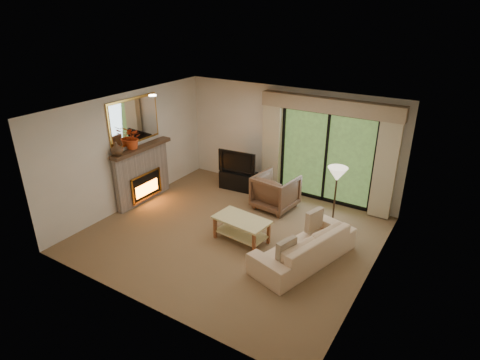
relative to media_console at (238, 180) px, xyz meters
The scene contains 22 objects.
floor 2.24m from the media_console, 61.20° to the right, with size 5.50×5.50×0.00m, color brown.
ceiling 3.25m from the media_console, 61.20° to the right, with size 5.50×5.50×0.00m, color silver.
wall_back 1.61m from the media_console, 27.16° to the left, with size 5.00×5.00×0.00m, color beige.
wall_front 4.70m from the media_console, 76.45° to the right, with size 5.00×5.00×0.00m, color beige.
wall_left 2.79m from the media_console, 130.71° to the right, with size 5.00×5.00×0.00m, color beige.
wall_right 4.42m from the media_console, 27.03° to the right, with size 5.00×5.00×0.00m, color beige.
fireplace 2.39m from the media_console, 131.68° to the right, with size 0.24×1.70×1.37m, color gray, non-canonical shape.
mirror 2.95m from the media_console, 133.19° to the right, with size 0.07×1.45×1.02m, color gold, non-canonical shape.
sliding_door 2.30m from the media_console, 13.57° to the left, with size 2.26×0.10×2.16m, color black, non-canonical shape.
curtain_left 1.27m from the media_console, 28.37° to the left, with size 0.45×0.18×2.35m, color tan.
curtain_right 3.58m from the media_console, ahead, with size 0.45×0.18×2.35m, color tan.
cornice 2.97m from the media_console, 11.19° to the left, with size 3.20×0.24×0.32m, color #957A5B.
media_console is the anchor object (origin of this frame).
tv 0.52m from the media_console, 90.00° to the right, with size 0.99×0.13×0.57m, color black.
armchair 1.37m from the media_console, 19.28° to the right, with size 0.87×0.89×0.81m, color brown.
sofa 3.36m from the media_console, 37.21° to the right, with size 2.12×0.83×0.62m, color #D2AB85.
pillow_near 3.73m from the media_console, 45.42° to the right, with size 0.11×0.42×0.42m, color #552E24.
pillow_far 2.99m from the media_console, 28.60° to the right, with size 0.11×0.42×0.42m, color #552E24.
coffee_table 2.46m from the media_console, 56.49° to the right, with size 1.09×0.60×0.49m, color #C9B878, non-canonical shape.
floor_lamp 2.94m from the media_console, 16.48° to the right, with size 0.39×0.39×1.45m, color beige, non-canonical shape.
vase 3.15m from the media_console, 122.34° to the right, with size 0.27×0.27×0.29m, color #3F2A1A.
branches 2.85m from the media_console, 128.15° to the right, with size 0.46×0.40×0.51m, color #D04519.
Camera 1 is at (3.88, -5.93, 4.34)m, focal length 30.00 mm.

